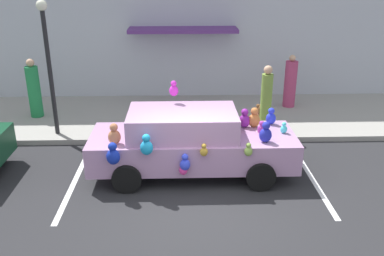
{
  "coord_description": "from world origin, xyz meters",
  "views": [
    {
      "loc": [
        -0.25,
        -7.57,
        4.65
      ],
      "look_at": [
        0.04,
        1.89,
        0.9
      ],
      "focal_mm": 39.39,
      "sensor_mm": 36.0,
      "label": 1
    }
  ],
  "objects_px": {
    "pedestrian_by_lamp": "(290,83)",
    "street_lamp_post": "(48,54)",
    "pedestrian_walking_past": "(266,100)",
    "pedestrian_near_shopfront": "(34,90)",
    "teddy_bear_on_sidewalk": "(261,117)",
    "plush_covered_car": "(190,142)"
  },
  "relations": [
    {
      "from": "pedestrian_by_lamp",
      "to": "teddy_bear_on_sidewalk",
      "type": "bearing_deg",
      "value": -123.47
    },
    {
      "from": "pedestrian_near_shopfront",
      "to": "pedestrian_by_lamp",
      "type": "height_order",
      "value": "pedestrian_near_shopfront"
    },
    {
      "from": "pedestrian_near_shopfront",
      "to": "pedestrian_by_lamp",
      "type": "bearing_deg",
      "value": 5.14
    },
    {
      "from": "plush_covered_car",
      "to": "pedestrian_by_lamp",
      "type": "xyz_separation_m",
      "value": [
        3.4,
        4.4,
        0.14
      ]
    },
    {
      "from": "street_lamp_post",
      "to": "pedestrian_walking_past",
      "type": "height_order",
      "value": "street_lamp_post"
    },
    {
      "from": "pedestrian_near_shopfront",
      "to": "pedestrian_walking_past",
      "type": "relative_size",
      "value": 0.96
    },
    {
      "from": "pedestrian_by_lamp",
      "to": "street_lamp_post",
      "type": "bearing_deg",
      "value": -162.93
    },
    {
      "from": "plush_covered_car",
      "to": "pedestrian_by_lamp",
      "type": "relative_size",
      "value": 2.7
    },
    {
      "from": "plush_covered_car",
      "to": "teddy_bear_on_sidewalk",
      "type": "height_order",
      "value": "plush_covered_car"
    },
    {
      "from": "plush_covered_car",
      "to": "pedestrian_near_shopfront",
      "type": "xyz_separation_m",
      "value": [
        -4.68,
        3.67,
        0.18
      ]
    },
    {
      "from": "plush_covered_car",
      "to": "pedestrian_by_lamp",
      "type": "bearing_deg",
      "value": 52.29
    },
    {
      "from": "street_lamp_post",
      "to": "pedestrian_walking_past",
      "type": "distance_m",
      "value": 6.01
    },
    {
      "from": "teddy_bear_on_sidewalk",
      "to": "street_lamp_post",
      "type": "bearing_deg",
      "value": -178.12
    },
    {
      "from": "pedestrian_walking_past",
      "to": "teddy_bear_on_sidewalk",
      "type": "bearing_deg",
      "value": 123.71
    },
    {
      "from": "pedestrian_by_lamp",
      "to": "plush_covered_car",
      "type": "bearing_deg",
      "value": -127.71
    },
    {
      "from": "pedestrian_near_shopfront",
      "to": "pedestrian_walking_past",
      "type": "bearing_deg",
      "value": -11.5
    },
    {
      "from": "pedestrian_walking_past",
      "to": "pedestrian_near_shopfront",
      "type": "bearing_deg",
      "value": 168.5
    },
    {
      "from": "plush_covered_car",
      "to": "pedestrian_walking_past",
      "type": "relative_size",
      "value": 2.48
    },
    {
      "from": "teddy_bear_on_sidewalk",
      "to": "pedestrian_walking_past",
      "type": "relative_size",
      "value": 0.39
    },
    {
      "from": "teddy_bear_on_sidewalk",
      "to": "street_lamp_post",
      "type": "xyz_separation_m",
      "value": [
        -5.77,
        -0.19,
        1.89
      ]
    },
    {
      "from": "plush_covered_car",
      "to": "street_lamp_post",
      "type": "xyz_separation_m",
      "value": [
        -3.68,
        2.22,
        1.58
      ]
    },
    {
      "from": "pedestrian_walking_past",
      "to": "pedestrian_by_lamp",
      "type": "height_order",
      "value": "pedestrian_walking_past"
    }
  ]
}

